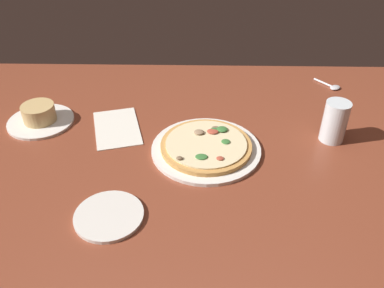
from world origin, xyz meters
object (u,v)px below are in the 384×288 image
Objects in this scene: pizza_main at (206,147)px; side_plate at (109,216)px; ramekin_on_saucer at (40,116)px; water_glass at (334,123)px; paper_menu at (117,128)px; spoon at (332,86)px.

pizza_main is 1.91× the size of side_plate.
ramekin_on_saucer is 82.88cm from water_glass.
side_plate is at bearing -98.33° from paper_menu.
water_glass is (82.55, -6.76, 3.05)cm from ramekin_on_saucer.
spoon is at bearing 74.72° from water_glass.
pizza_main reaches higher than spoon.
pizza_main is at bearing -170.19° from water_glass.
pizza_main is 35.08cm from water_glass.
side_plate is 34.84cm from paper_menu.
pizza_main reaches higher than paper_menu.
paper_menu is at bearing 158.46° from pizza_main.
water_glass is at bearing 9.81° from pizza_main.
ramekin_on_saucer is at bearing -165.57° from spoon.
ramekin_on_saucer is 22.98cm from paper_menu.
pizza_main reaches higher than side_plate.
ramekin_on_saucer is at bearing 175.32° from water_glass.
paper_menu is at bearing 97.04° from side_plate.
water_glass reaches higher than side_plate.
ramekin_on_saucer reaches higher than paper_menu.
side_plate is at bearing -136.47° from spoon.
pizza_main is 27.40cm from paper_menu.
side_plate is (27.01, -37.22, -1.67)cm from ramekin_on_saucer.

